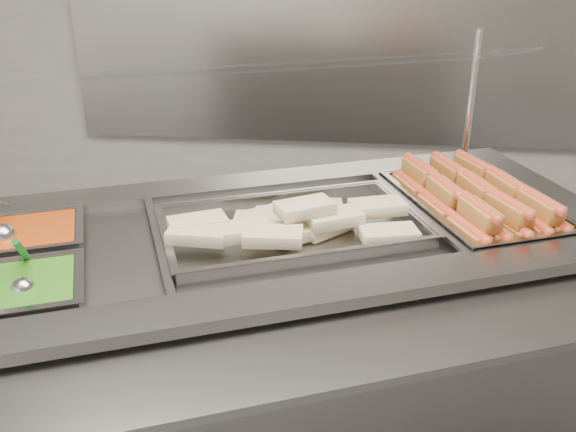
# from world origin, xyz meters

# --- Properties ---
(back_panel) EXTENTS (3.00, 0.04, 1.20)m
(back_panel) POSITION_xyz_m (0.00, 2.45, 1.20)
(back_panel) COLOR #A09B96
(back_panel) RESTS_ON ground
(steam_counter) EXTENTS (2.22, 1.60, 0.97)m
(steam_counter) POSITION_xyz_m (-0.10, 0.45, 0.48)
(steam_counter) COLOR slate
(steam_counter) RESTS_ON ground
(tray_rail) EXTENTS (1.90, 1.08, 0.06)m
(tray_rail) POSITION_xyz_m (0.11, -0.06, 0.92)
(tray_rail) COLOR gray
(tray_rail) RESTS_ON steam_counter
(sneeze_guard) EXTENTS (1.77, 0.97, 0.48)m
(sneeze_guard) POSITION_xyz_m (-0.19, 0.67, 1.36)
(sneeze_guard) COLOR silver
(sneeze_guard) RESTS_ON steam_counter
(pan_hotdogs) EXTENTS (0.57, 0.69, 0.11)m
(pan_hotdogs) POSITION_xyz_m (0.52, 0.71, 0.93)
(pan_hotdogs) COLOR gray
(pan_hotdogs) RESTS_ON steam_counter
(pan_wraps) EXTENTS (0.84, 0.68, 0.08)m
(pan_wraps) POSITION_xyz_m (-0.04, 0.48, 0.94)
(pan_wraps) COLOR gray
(pan_wraps) RESTS_ON steam_counter
(pan_beans) EXTENTS (0.40, 0.36, 0.11)m
(pan_beans) POSITION_xyz_m (-0.80, 0.33, 0.93)
(pan_beans) COLOR gray
(pan_beans) RESTS_ON steam_counter
(pan_peas) EXTENTS (0.40, 0.36, 0.11)m
(pan_peas) POSITION_xyz_m (-0.68, 0.04, 0.93)
(pan_peas) COLOR gray
(pan_peas) RESTS_ON steam_counter
(hotdogs_in_buns) EXTENTS (0.50, 0.63, 0.13)m
(hotdogs_in_buns) POSITION_xyz_m (0.52, 0.71, 0.98)
(hotdogs_in_buns) COLOR brown
(hotdogs_in_buns) RESTS_ON pan_hotdogs
(tortilla_wraps) EXTENTS (0.72, 0.40, 0.11)m
(tortilla_wraps) POSITION_xyz_m (-0.04, 0.46, 0.98)
(tortilla_wraps) COLOR #C7B785
(tortilla_wraps) RESTS_ON pan_wraps
(ladle) EXTENTS (0.11, 0.20, 0.15)m
(ladle) POSITION_xyz_m (-0.84, 0.30, 0.98)
(ladle) COLOR silver
(ladle) RESTS_ON pan_beans
(serving_spoon) EXTENTS (0.10, 0.18, 0.16)m
(serving_spoon) POSITION_xyz_m (-0.65, 0.05, 0.98)
(serving_spoon) COLOR silver
(serving_spoon) RESTS_ON pan_peas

